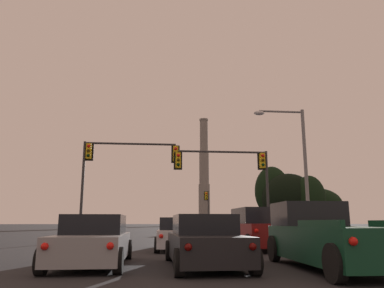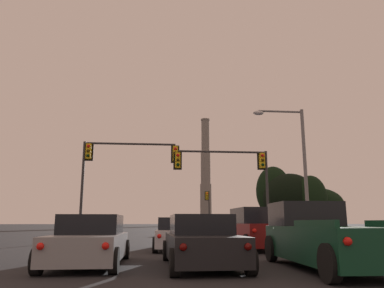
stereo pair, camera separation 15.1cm
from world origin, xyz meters
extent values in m
cube|color=gray|center=(-2.97, 8.83, 0.53)|extent=(1.84, 4.61, 0.70)
cube|color=black|center=(-2.97, 9.06, 1.15)|extent=(1.64, 2.21, 0.55)
cylinder|color=black|center=(-3.86, 10.72, 0.32)|extent=(0.22, 0.64, 0.64)
cylinder|color=black|center=(-2.10, 10.74, 0.32)|extent=(0.22, 0.64, 0.64)
cylinder|color=black|center=(-3.83, 6.92, 0.32)|extent=(0.22, 0.64, 0.64)
cylinder|color=black|center=(-2.07, 6.94, 0.32)|extent=(0.22, 0.64, 0.64)
sphere|color=red|center=(-3.67, 6.51, 0.68)|extent=(0.17, 0.17, 0.17)
sphere|color=red|center=(-2.23, 6.52, 0.68)|extent=(0.17, 0.17, 0.17)
cube|color=black|center=(0.18, 8.28, 0.53)|extent=(1.90, 4.64, 0.70)
cube|color=black|center=(0.17, 8.51, 1.15)|extent=(1.67, 2.24, 0.55)
cylinder|color=black|center=(-0.75, 10.16, 0.32)|extent=(0.23, 0.64, 0.64)
cylinder|color=black|center=(1.01, 10.20, 0.32)|extent=(0.23, 0.64, 0.64)
cylinder|color=black|center=(-0.66, 6.36, 0.32)|extent=(0.23, 0.64, 0.64)
cylinder|color=black|center=(1.10, 6.40, 0.32)|extent=(0.23, 0.64, 0.64)
sphere|color=#500705|center=(-0.49, 5.94, 0.68)|extent=(0.17, 0.17, 0.17)
sphere|color=#500705|center=(0.95, 5.98, 0.68)|extent=(0.17, 0.17, 0.17)
cube|color=silver|center=(-0.19, 15.01, 0.53)|extent=(1.93, 4.65, 0.70)
cube|color=black|center=(-0.18, 15.24, 1.15)|extent=(1.68, 2.24, 0.55)
cylinder|color=black|center=(-1.02, 16.93, 0.32)|extent=(0.24, 0.65, 0.64)
cylinder|color=black|center=(0.74, 16.88, 0.32)|extent=(0.24, 0.65, 0.64)
cylinder|color=black|center=(-1.12, 13.13, 0.32)|extent=(0.24, 0.65, 0.64)
cylinder|color=black|center=(0.64, 13.08, 0.32)|extent=(0.24, 0.65, 0.64)
sphere|color=red|center=(-0.97, 12.71, 0.68)|extent=(0.17, 0.17, 0.17)
sphere|color=red|center=(0.47, 12.67, 0.68)|extent=(0.17, 0.17, 0.17)
cube|color=#0F3823|center=(3.45, 7.29, 0.66)|extent=(2.16, 5.46, 0.88)
cube|color=black|center=(3.51, 9.04, 1.46)|extent=(1.89, 1.86, 0.72)
cube|color=#0F3823|center=(2.47, 5.93, 1.18)|extent=(0.17, 2.43, 0.16)
cylinder|color=black|center=(2.54, 9.51, 0.40)|extent=(0.24, 0.81, 0.80)
cylinder|color=black|center=(4.50, 9.45, 0.40)|extent=(0.24, 0.81, 0.80)
cylinder|color=black|center=(2.41, 5.12, 0.40)|extent=(0.24, 0.81, 0.80)
sphere|color=red|center=(2.55, 4.59, 0.85)|extent=(0.17, 0.17, 0.17)
cube|color=maroon|center=(3.44, 14.60, 0.68)|extent=(2.02, 4.84, 0.95)
cube|color=black|center=(3.43, 14.72, 1.51)|extent=(1.84, 2.84, 0.70)
cylinder|color=black|center=(2.46, 16.51, 0.38)|extent=(0.24, 0.76, 0.76)
cylinder|color=black|center=(4.34, 16.54, 0.38)|extent=(0.24, 0.76, 0.76)
cylinder|color=black|center=(2.54, 12.66, 0.38)|extent=(0.24, 0.76, 0.76)
cylinder|color=black|center=(4.42, 12.70, 0.38)|extent=(0.24, 0.76, 0.76)
sphere|color=red|center=(2.71, 12.17, 0.89)|extent=(0.17, 0.17, 0.17)
sphere|color=red|center=(4.27, 12.20, 0.89)|extent=(0.17, 0.17, 0.17)
cylinder|color=#2D2D30|center=(-6.08, 23.00, 3.30)|extent=(0.18, 0.18, 6.60)
cylinder|color=black|center=(-6.08, 23.00, 0.05)|extent=(0.40, 0.40, 0.10)
cube|color=yellow|center=(-5.79, 23.00, 5.93)|extent=(0.34, 0.34, 1.04)
cube|color=black|center=(-5.79, 23.18, 5.93)|extent=(0.58, 0.03, 1.25)
sphere|color=red|center=(-5.79, 22.81, 6.26)|extent=(0.22, 0.22, 0.22)
sphere|color=#352604|center=(-5.79, 22.81, 5.93)|extent=(0.22, 0.22, 0.22)
sphere|color=black|center=(-5.79, 22.81, 5.61)|extent=(0.22, 0.22, 0.22)
cylinder|color=#2D2D30|center=(-2.99, 23.00, 6.50)|extent=(6.17, 0.14, 0.14)
sphere|color=#2D2D30|center=(-6.08, 23.00, 6.50)|extent=(0.18, 0.18, 0.18)
cube|color=yellow|center=(0.10, 23.00, 5.86)|extent=(0.34, 0.34, 1.04)
cube|color=black|center=(0.10, 23.18, 5.86)|extent=(0.58, 0.03, 1.25)
sphere|color=red|center=(0.10, 22.81, 6.19)|extent=(0.22, 0.22, 0.22)
sphere|color=#352604|center=(0.10, 22.81, 5.86)|extent=(0.22, 0.22, 0.22)
sphere|color=black|center=(0.10, 22.81, 5.54)|extent=(0.22, 0.22, 0.22)
cylinder|color=#2D2D30|center=(6.06, 49.46, 2.76)|extent=(0.18, 0.18, 5.52)
cylinder|color=black|center=(6.06, 49.46, 0.05)|extent=(0.40, 0.40, 0.10)
cube|color=yellow|center=(5.77, 49.46, 4.85)|extent=(0.34, 0.34, 1.04)
cube|color=black|center=(5.77, 49.64, 4.85)|extent=(0.58, 0.03, 1.25)
sphere|color=red|center=(5.77, 49.27, 5.17)|extent=(0.22, 0.22, 0.22)
sphere|color=#352604|center=(5.77, 49.27, 4.85)|extent=(0.22, 0.22, 0.22)
sphere|color=black|center=(5.77, 49.27, 4.53)|extent=(0.22, 0.22, 0.22)
cylinder|color=#2D2D30|center=(6.40, 22.64, 3.04)|extent=(0.18, 0.18, 6.09)
cylinder|color=black|center=(6.40, 22.64, 0.05)|extent=(0.40, 0.40, 0.10)
cube|color=yellow|center=(6.11, 22.64, 5.42)|extent=(0.34, 0.34, 1.04)
cube|color=black|center=(6.11, 22.82, 5.42)|extent=(0.58, 0.03, 1.25)
sphere|color=red|center=(6.11, 22.45, 5.74)|extent=(0.22, 0.22, 0.22)
sphere|color=#352604|center=(6.11, 22.45, 5.42)|extent=(0.22, 0.22, 0.22)
sphere|color=black|center=(6.11, 22.45, 5.10)|extent=(0.22, 0.22, 0.22)
cylinder|color=#2D2D30|center=(3.33, 22.64, 5.99)|extent=(6.15, 0.14, 0.14)
sphere|color=#2D2D30|center=(6.40, 22.64, 5.99)|extent=(0.18, 0.18, 0.18)
cube|color=yellow|center=(0.26, 22.64, 5.35)|extent=(0.34, 0.34, 1.04)
cube|color=black|center=(0.26, 22.82, 5.35)|extent=(0.58, 0.03, 1.25)
sphere|color=red|center=(0.26, 22.45, 5.67)|extent=(0.22, 0.22, 0.22)
sphere|color=#352604|center=(0.26, 22.45, 5.35)|extent=(0.22, 0.22, 0.22)
sphere|color=black|center=(0.26, 22.45, 5.03)|extent=(0.22, 0.22, 0.22)
cylinder|color=slate|center=(7.47, 18.46, 3.93)|extent=(0.20, 0.20, 7.86)
cylinder|color=slate|center=(6.14, 18.46, 7.71)|extent=(2.66, 0.12, 0.12)
sphere|color=slate|center=(7.47, 18.46, 7.71)|extent=(0.20, 0.20, 0.20)
ellipsoid|color=silver|center=(4.81, 18.46, 7.59)|extent=(0.64, 0.36, 0.26)
cylinder|color=slate|center=(20.77, 167.27, 1.48)|extent=(8.19, 8.19, 2.95)
cylinder|color=gray|center=(20.77, 167.27, 10.67)|extent=(5.12, 5.12, 15.43)
cylinder|color=gray|center=(20.77, 167.27, 26.09)|extent=(4.40, 4.40, 15.43)
cylinder|color=gray|center=(20.77, 167.27, 41.52)|extent=(3.69, 3.69, 15.43)
cylinder|color=gray|center=(20.77, 167.27, 48.88)|extent=(4.13, 4.13, 0.70)
cylinder|color=black|center=(37.37, 85.87, 1.19)|extent=(1.28, 1.28, 2.37)
ellipsoid|color=black|center=(37.37, 85.87, 5.42)|extent=(12.80, 11.52, 8.12)
cylinder|color=black|center=(32.86, 78.24, 1.23)|extent=(0.70, 0.70, 2.47)
ellipsoid|color=black|center=(32.86, 78.24, 6.35)|extent=(7.03, 6.33, 10.35)
cylinder|color=black|center=(29.36, 81.93, 1.29)|extent=(1.26, 1.26, 2.59)
ellipsoid|color=black|center=(29.36, 81.93, 6.79)|extent=(12.63, 11.36, 11.20)
cylinder|color=black|center=(26.35, 84.34, 1.94)|extent=(0.84, 0.84, 3.88)
ellipsoid|color=black|center=(26.35, 84.34, 8.38)|extent=(8.38, 7.54, 11.98)
camera|label=1|loc=(-1.22, -2.43, 1.21)|focal=35.00mm
camera|label=2|loc=(-1.07, -2.44, 1.21)|focal=35.00mm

